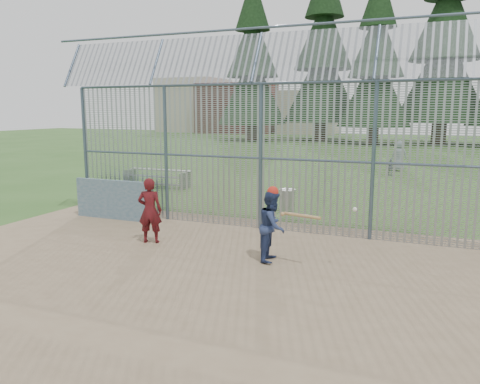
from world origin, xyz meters
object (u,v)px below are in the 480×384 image
at_px(onlooker, 150,210).
at_px(dugout_wall, 111,199).
at_px(trash_can, 287,200).
at_px(bleacher, 157,177).
at_px(batter, 272,226).

bearing_deg(onlooker, dugout_wall, -53.19).
bearing_deg(dugout_wall, trash_can, 33.45).
distance_m(onlooker, bleacher, 8.88).
relative_size(batter, onlooker, 0.95).
bearing_deg(bleacher, batter, -44.77).
bearing_deg(onlooker, trash_can, -131.70).
relative_size(dugout_wall, trash_can, 3.05).
relative_size(onlooker, trash_can, 2.00).
relative_size(dugout_wall, onlooker, 1.53).
xyz_separation_m(dugout_wall, batter, (5.81, -1.98, 0.18)).
distance_m(dugout_wall, batter, 6.14).
bearing_deg(trash_can, dugout_wall, -146.55).
relative_size(batter, bleacher, 0.52).
bearing_deg(trash_can, bleacher, 157.81).
bearing_deg(batter, bleacher, 40.01).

